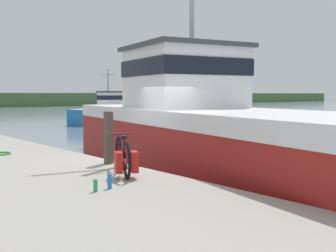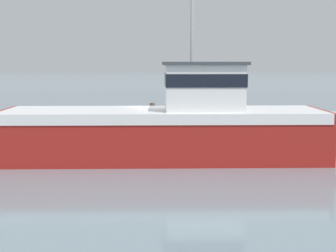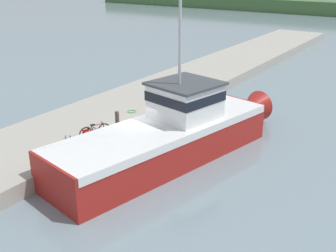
% 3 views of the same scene
% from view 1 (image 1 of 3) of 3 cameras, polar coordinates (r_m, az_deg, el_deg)
% --- Properties ---
extents(ground_plane, '(320.00, 320.00, 0.00)m').
position_cam_1_polar(ground_plane, '(10.48, -2.59, -8.39)').
color(ground_plane, gray).
extents(far_shoreline, '(180.00, 5.00, 2.46)m').
position_cam_1_polar(far_shoreline, '(83.93, -14.03, 3.52)').
color(far_shoreline, '#426638').
rests_on(far_shoreline, ground_plane).
extents(fishing_boat_main, '(5.85, 14.53, 9.35)m').
position_cam_1_polar(fishing_boat_main, '(11.65, 4.30, -0.39)').
color(fishing_boat_main, maroon).
rests_on(fishing_boat_main, ground_plane).
extents(boat_blue_far, '(7.52, 3.54, 4.24)m').
position_cam_1_polar(boat_blue_far, '(33.18, -8.16, 1.93)').
color(boat_blue_far, '#236BB2').
rests_on(boat_blue_far, ground_plane).
extents(boat_white_moored, '(6.64, 2.52, 2.01)m').
position_cam_1_polar(boat_white_moored, '(51.03, 0.96, 2.64)').
color(boat_white_moored, '#337F47').
rests_on(boat_white_moored, ground_plane).
extents(boat_green_anchored, '(3.99, 7.74, 4.09)m').
position_cam_1_polar(boat_green_anchored, '(74.41, 8.43, 3.10)').
color(boat_green_anchored, '#236BB2').
rests_on(boat_green_anchored, ground_plane).
extents(bicycle_touring, '(0.83, 1.55, 0.76)m').
position_cam_1_polar(bicycle_touring, '(7.97, -6.01, -4.25)').
color(bicycle_touring, black).
rests_on(bicycle_touring, dock_pier).
extents(mooring_post, '(0.21, 0.21, 1.15)m').
position_cam_1_polar(mooring_post, '(9.36, -8.04, -1.56)').
color(mooring_post, '#51473D').
rests_on(mooring_post, dock_pier).
extents(hose_coil, '(0.52, 0.52, 0.04)m').
position_cam_1_polar(hose_coil, '(11.54, -21.74, -3.49)').
color(hose_coil, green).
rests_on(hose_coil, dock_pier).
extents(water_bottle_on_curb, '(0.07, 0.07, 0.24)m').
position_cam_1_polar(water_bottle_on_curb, '(6.95, -7.91, -7.44)').
color(water_bottle_on_curb, blue).
rests_on(water_bottle_on_curb, dock_pier).
extents(water_bottle_by_bike, '(0.07, 0.07, 0.20)m').
position_cam_1_polar(water_bottle_by_bike, '(6.77, -9.79, -7.97)').
color(water_bottle_by_bike, green).
rests_on(water_bottle_by_bike, dock_pier).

